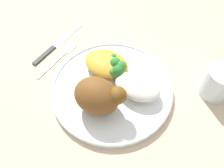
# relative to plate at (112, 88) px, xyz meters

# --- Properties ---
(ground_plane) EXTENTS (2.00, 2.00, 0.00)m
(ground_plane) POSITION_rel_plate_xyz_m (0.00, 0.00, -0.01)
(ground_plane) COLOR #C9B093
(plate) EXTENTS (0.29, 0.29, 0.02)m
(plate) POSITION_rel_plate_xyz_m (0.00, 0.00, 0.00)
(plate) COLOR white
(plate) RESTS_ON ground_plane
(roasted_chicken) EXTENTS (0.11, 0.08, 0.08)m
(roasted_chicken) POSITION_rel_plate_xyz_m (-0.00, -0.06, 0.05)
(roasted_chicken) COLOR brown
(roasted_chicken) RESTS_ON plate
(rice_pile) EXTENTS (0.11, 0.07, 0.04)m
(rice_pile) POSITION_rel_plate_xyz_m (0.06, 0.01, 0.03)
(rice_pile) COLOR silver
(rice_pile) RESTS_ON plate
(mac_cheese_with_broccoli) EXTENTS (0.11, 0.08, 0.04)m
(mac_cheese_with_broccoli) POSITION_rel_plate_xyz_m (-0.03, 0.04, 0.03)
(mac_cheese_with_broccoli) COLOR gold
(mac_cheese_with_broccoli) RESTS_ON plate
(fork) EXTENTS (0.03, 0.14, 0.01)m
(fork) POSITION_rel_plate_xyz_m (-0.17, 0.03, -0.01)
(fork) COLOR silver
(fork) RESTS_ON ground_plane
(knife) EXTENTS (0.04, 0.19, 0.01)m
(knife) POSITION_rel_plate_xyz_m (-0.21, 0.06, -0.01)
(knife) COLOR black
(knife) RESTS_ON ground_plane
(water_glass) EXTENTS (0.07, 0.07, 0.08)m
(water_glass) POSITION_rel_plate_xyz_m (0.22, 0.10, 0.03)
(water_glass) COLOR silver
(water_glass) RESTS_ON ground_plane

